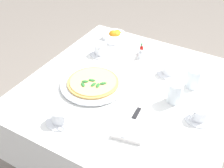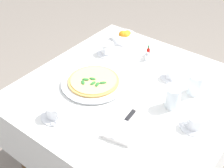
{
  "view_description": "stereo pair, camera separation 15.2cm",
  "coord_description": "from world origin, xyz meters",
  "views": [
    {
      "loc": [
        1.08,
        0.52,
        1.68
      ],
      "look_at": [
        0.04,
        -0.09,
        0.75
      ],
      "focal_mm": 47.53,
      "sensor_mm": 36.0,
      "label": 1
    },
    {
      "loc": [
        1.0,
        0.64,
        1.68
      ],
      "look_at": [
        0.04,
        -0.09,
        0.75
      ],
      "focal_mm": 47.53,
      "sensor_mm": 36.0,
      "label": 2
    }
  ],
  "objects": [
    {
      "name": "dining_table",
      "position": [
        0.0,
        0.0,
        0.59
      ],
      "size": [
        1.05,
        1.05,
        0.73
      ],
      "color": "white",
      "rests_on": "ground_plane"
    },
    {
      "name": "water_glass_back_corner",
      "position": [
        -0.02,
        0.23,
        0.78
      ],
      "size": [
        0.07,
        0.07,
        0.11
      ],
      "color": "white",
      "rests_on": "dining_table"
    },
    {
      "name": "pizza_plate",
      "position": [
        0.08,
        -0.18,
        0.74
      ],
      "size": [
        0.34,
        0.34,
        0.02
      ],
      "color": "white",
      "rests_on": "dining_table"
    },
    {
      "name": "coffee_cup_left_edge",
      "position": [
        -0.22,
        0.12,
        0.76
      ],
      "size": [
        0.13,
        0.13,
        0.06
      ],
      "color": "white",
      "rests_on": "dining_table"
    },
    {
      "name": "hot_sauce_bottle",
      "position": [
        -0.31,
        -0.09,
        0.76
      ],
      "size": [
        0.02,
        0.02,
        0.08
      ],
      "color": "#B7140F",
      "rests_on": "dining_table"
    },
    {
      "name": "dinner_knife",
      "position": [
        0.23,
        0.12,
        0.75
      ],
      "size": [
        0.2,
        0.04,
        0.01
      ],
      "rotation": [
        0.0,
        0.0,
        0.1
      ],
      "color": "silver",
      "rests_on": "napkin_folded"
    },
    {
      "name": "water_glass_center_back",
      "position": [
        -0.17,
        0.27,
        0.78
      ],
      "size": [
        0.07,
        0.07,
        0.11
      ],
      "color": "white",
      "rests_on": "dining_table"
    },
    {
      "name": "salt_shaker",
      "position": [
        -0.28,
        -0.08,
        0.76
      ],
      "size": [
        0.03,
        0.03,
        0.06
      ],
      "color": "white",
      "rests_on": "dining_table"
    },
    {
      "name": "coffee_cup_near_left",
      "position": [
        0.37,
        -0.16,
        0.76
      ],
      "size": [
        0.13,
        0.13,
        0.07
      ],
      "color": "white",
      "rests_on": "dining_table"
    },
    {
      "name": "coffee_cup_far_right",
      "position": [
        -0.2,
        -0.31,
        0.76
      ],
      "size": [
        0.13,
        0.13,
        0.07
      ],
      "color": "white",
      "rests_on": "dining_table"
    },
    {
      "name": "citrus_bowl",
      "position": [
        -0.39,
        -0.32,
        0.76
      ],
      "size": [
        0.15,
        0.15,
        0.07
      ],
      "color": "white",
      "rests_on": "dining_table"
    },
    {
      "name": "pizza",
      "position": [
        0.08,
        -0.18,
        0.76
      ],
      "size": [
        0.27,
        0.27,
        0.02
      ],
      "color": "tan",
      "rests_on": "pizza_plate"
    },
    {
      "name": "pepper_shaker",
      "position": [
        -0.34,
        -0.1,
        0.76
      ],
      "size": [
        0.03,
        0.03,
        0.06
      ],
      "color": "white",
      "rests_on": "dining_table"
    },
    {
      "name": "napkin_folded",
      "position": [
        0.23,
        0.12,
        0.74
      ],
      "size": [
        0.24,
        0.17,
        0.02
      ],
      "rotation": [
        0.0,
        0.0,
        0.2
      ],
      "color": "white",
      "rests_on": "dining_table"
    },
    {
      "name": "coffee_cup_right_edge",
      "position": [
        0.04,
        0.37,
        0.76
      ],
      "size": [
        0.13,
        0.13,
        0.06
      ],
      "color": "white",
      "rests_on": "dining_table"
    }
  ]
}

